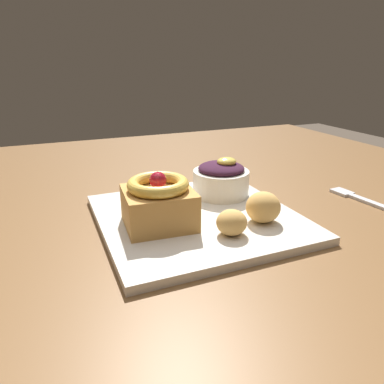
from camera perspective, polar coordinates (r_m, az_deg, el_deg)
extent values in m
cube|color=brown|center=(0.61, -9.58, -3.81)|extent=(1.48, 1.11, 0.04)
cylinder|color=brown|center=(1.41, 12.94, -6.00)|extent=(0.07, 0.07, 0.69)
cube|color=silver|center=(0.54, 0.83, -4.09)|extent=(0.28, 0.28, 0.01)
cube|color=#C68E47|center=(0.49, -5.28, -2.49)|extent=(0.10, 0.09, 0.05)
torus|color=#E5BC4C|center=(0.48, -5.40, 1.21)|extent=(0.09, 0.09, 0.02)
sphere|color=maroon|center=(0.48, -5.43, 1.86)|extent=(0.02, 0.02, 0.02)
cylinder|color=silver|center=(0.61, 4.60, 1.48)|extent=(0.09, 0.09, 0.04)
ellipsoid|color=#38192D|center=(0.60, 4.66, 3.76)|extent=(0.08, 0.08, 0.02)
ellipsoid|color=#E5CC56|center=(0.59, 5.51, 4.82)|extent=(0.03, 0.03, 0.01)
ellipsoid|color=tan|center=(0.51, 11.21, -2.37)|extent=(0.05, 0.05, 0.04)
ellipsoid|color=tan|center=(0.47, 6.30, -4.80)|extent=(0.04, 0.04, 0.03)
cube|color=silver|center=(0.67, 26.73, -1.63)|extent=(0.02, 0.09, 0.00)
cube|color=silver|center=(0.70, 22.68, 0.00)|extent=(0.03, 0.04, 0.00)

